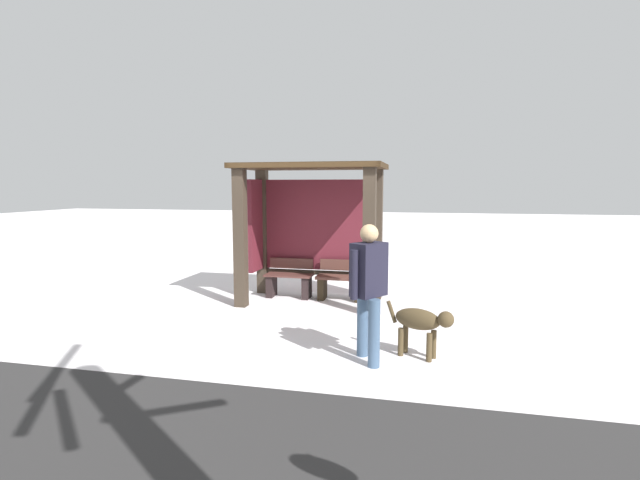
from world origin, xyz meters
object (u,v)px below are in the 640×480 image
at_px(bus_shelter, 308,211).
at_px(dog, 421,322).
at_px(bench_left_inside, 289,281).
at_px(person_walking, 369,282).
at_px(bench_center_inside, 341,283).

bearing_deg(bus_shelter, dog, -51.36).
bearing_deg(bench_left_inside, dog, -47.64).
xyz_separation_m(bus_shelter, bench_left_inside, (-0.41, 0.13, -1.35)).
bearing_deg(dog, person_walking, -156.94).
relative_size(bus_shelter, dog, 3.13).
bearing_deg(bench_center_inside, bus_shelter, -167.68).
bearing_deg(dog, bench_left_inside, 132.36).
bearing_deg(bench_center_inside, bench_left_inside, 179.86).
distance_m(bus_shelter, person_walking, 3.31).
distance_m(bench_left_inside, dog, 3.72).
xyz_separation_m(bench_center_inside, person_walking, (0.89, -3.01, 0.65)).
bearing_deg(bench_left_inside, person_walking, -57.96).
distance_m(bus_shelter, bench_left_inside, 1.42).
height_order(bus_shelter, bench_center_inside, bus_shelter).
distance_m(bus_shelter, dog, 3.56).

